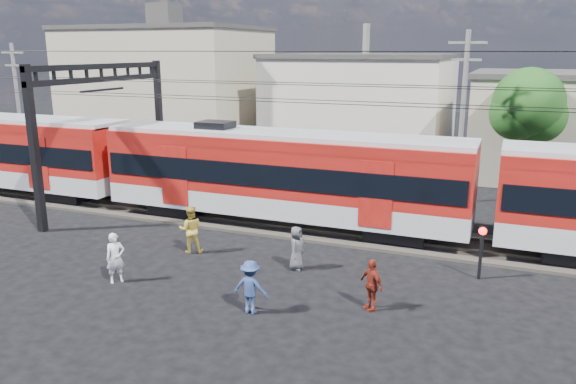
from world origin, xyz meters
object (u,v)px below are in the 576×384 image
(commuter_train, at_px, (286,173))
(pedestrian_c, at_px, (251,287))
(pedestrian_a, at_px, (116,258))
(crossing_signal, at_px, (482,242))

(commuter_train, bearing_deg, pedestrian_c, -75.12)
(commuter_train, height_order, pedestrian_c, commuter_train)
(pedestrian_a, height_order, crossing_signal, crossing_signal)
(pedestrian_a, bearing_deg, commuter_train, 17.75)
(commuter_train, bearing_deg, pedestrian_a, -110.93)
(pedestrian_c, bearing_deg, pedestrian_a, -6.98)
(pedestrian_a, height_order, pedestrian_c, pedestrian_a)
(commuter_train, xyz_separation_m, crossing_signal, (8.27, -3.01, -1.10))
(commuter_train, height_order, pedestrian_a, commuter_train)
(pedestrian_a, relative_size, pedestrian_c, 1.04)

